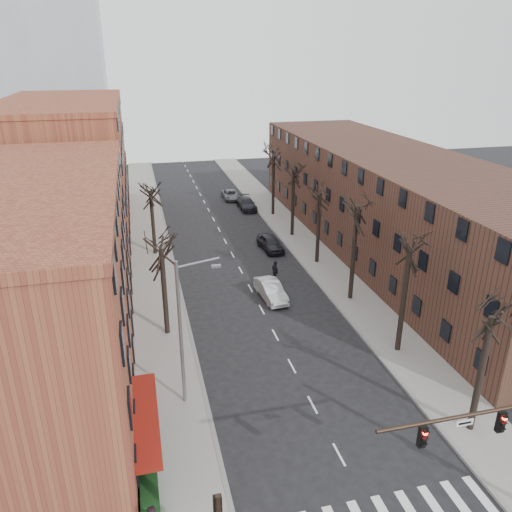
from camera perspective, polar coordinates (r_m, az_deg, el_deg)
sidewalk_left at (r=52.71m, az=-11.91°, el=0.63°), size 4.00×90.00×0.15m
sidewalk_right at (r=55.32m, az=4.84°, el=2.09°), size 4.00×90.00×0.15m
building_left_near at (r=32.75m, az=-25.17°, el=-3.51°), size 12.00×26.00×12.00m
building_left_far at (r=59.83m, az=-20.61°, el=9.22°), size 12.00×28.00×14.00m
building_right at (r=52.57m, az=15.10°, el=5.96°), size 12.00×50.00×10.00m
awning_left at (r=27.75m, az=-11.99°, el=-21.73°), size 1.20×7.00×0.15m
hedge at (r=26.58m, az=-12.24°, el=-22.21°), size 0.80×6.00×1.00m
tree_right_a at (r=31.02m, az=23.19°, el=-17.80°), size 5.20×5.20×10.00m
tree_right_b at (r=36.29m, az=15.83°, el=-10.38°), size 5.20×5.20×10.80m
tree_right_c at (r=42.42m, az=10.68°, el=-4.87°), size 5.20×5.20×11.60m
tree_right_d at (r=49.09m, az=6.95°, el=-0.77°), size 5.20×5.20×10.00m
tree_right_e at (r=56.11m, az=4.13°, el=2.33°), size 5.20×5.20×10.80m
tree_right_f at (r=63.37m, az=1.94°, el=4.73°), size 5.20×5.20×11.60m
tree_left_a at (r=37.40m, az=-10.06°, el=-8.77°), size 5.20×5.20×9.50m
tree_left_b at (r=51.81m, az=-11.41°, el=0.20°), size 5.20×5.20×9.50m
streetlight at (r=28.00m, az=-8.30°, el=-8.11°), size 2.45×0.22×9.03m
silver_sedan at (r=41.49m, az=1.71°, el=-3.95°), size 2.00×4.68×1.50m
parked_car_near at (r=51.68m, az=1.65°, el=1.51°), size 2.27×4.68×1.54m
parked_car_mid at (r=65.56m, az=-1.07°, el=6.00°), size 2.07×4.99×1.44m
parked_car_far at (r=70.22m, az=-2.92°, el=6.99°), size 2.13×4.50×1.24m
pedestrian_crossing at (r=44.51m, az=2.22°, el=-1.73°), size 0.65×1.21×1.96m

